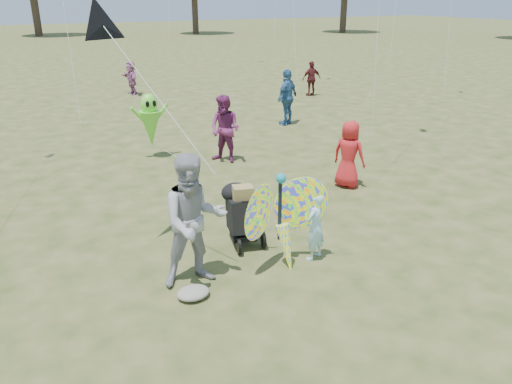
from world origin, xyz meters
TOP-DOWN VIEW (x-y plane):
  - ground at (0.00, 0.00)m, footprint 160.00×160.00m
  - child_girl at (0.54, 0.83)m, footprint 0.51×0.43m
  - adult_man at (-1.46, 1.07)m, footprint 1.09×0.90m
  - grey_bag at (-1.68, 0.68)m, footprint 0.49×0.40m
  - crowd_a at (3.14, 3.29)m, footprint 0.78×0.89m
  - crowd_c at (5.02, 9.03)m, footprint 1.17×0.91m
  - crowd_e at (1.44, 6.27)m, footprint 1.02×1.08m
  - crowd_h at (8.65, 12.96)m, footprint 0.90×0.46m
  - crowd_j at (1.84, 16.96)m, footprint 0.57×1.37m
  - jogging_stroller at (-0.26, 1.95)m, footprint 0.68×1.12m
  - butterfly_kite at (-0.05, 0.88)m, footprint 1.74×0.75m
  - delta_kite_rig at (-2.14, 2.64)m, footprint 1.54×1.81m
  - alien_kite at (-0.16, 7.53)m, footprint 1.12×0.69m

SIDE VIEW (x-z plane):
  - ground at x=0.00m, z-range 0.00..0.00m
  - grey_bag at x=-1.68m, z-range 0.00..0.15m
  - child_girl at x=0.54m, z-range 0.00..1.19m
  - jogging_stroller at x=-0.26m, z-range 0.07..1.16m
  - crowd_j at x=1.84m, z-range 0.00..1.44m
  - crowd_h at x=8.65m, z-range 0.00..1.47m
  - crowd_a at x=3.14m, z-range 0.00..1.54m
  - butterfly_kite at x=-0.05m, z-range -0.09..1.70m
  - crowd_e at x=1.44m, z-range 0.00..1.76m
  - crowd_c at x=5.02m, z-range 0.00..1.85m
  - alien_kite at x=-0.16m, z-range 0.10..1.84m
  - adult_man at x=-1.46m, z-range 0.00..2.05m
  - delta_kite_rig at x=-2.14m, z-range 2.46..4.93m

